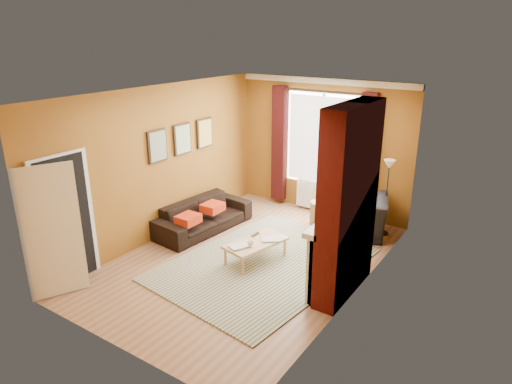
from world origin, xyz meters
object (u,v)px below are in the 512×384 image
(coffee_table, at_px, (256,244))
(wicker_stool, at_px, (319,213))
(floor_lamp, at_px, (388,176))
(sofa, at_px, (203,216))
(armchair, at_px, (354,216))

(coffee_table, distance_m, wicker_stool, 2.02)
(coffee_table, xyz_separation_m, floor_lamp, (1.42, 2.26, 0.83))
(coffee_table, xyz_separation_m, wicker_stool, (0.19, 2.01, -0.09))
(sofa, distance_m, wicker_stool, 2.31)
(armchair, height_order, coffee_table, armchair)
(coffee_table, bearing_deg, wicker_stool, 97.95)
(armchair, bearing_deg, sofa, 10.35)
(sofa, xyz_separation_m, floor_lamp, (2.97, 1.76, 0.86))
(sofa, distance_m, coffee_table, 1.63)
(armchair, bearing_deg, wicker_stool, -26.87)
(coffee_table, distance_m, floor_lamp, 2.80)
(sofa, relative_size, coffee_table, 1.73)
(sofa, relative_size, floor_lamp, 1.38)
(coffee_table, bearing_deg, armchair, 76.77)
(sofa, distance_m, armchair, 2.87)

